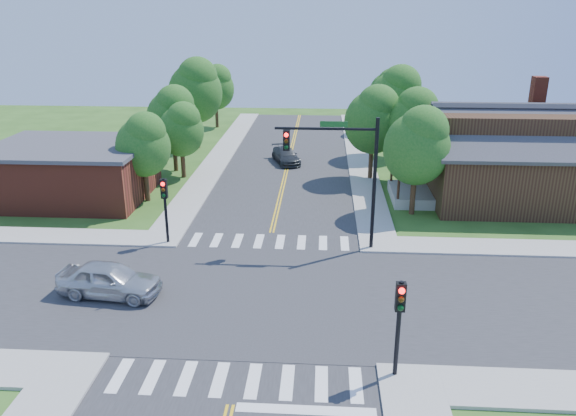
# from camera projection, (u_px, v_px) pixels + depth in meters

# --- Properties ---
(ground) EXTENTS (100.00, 100.00, 0.00)m
(ground) POSITION_uv_depth(u_px,v_px,m) (257.00, 296.00, 25.61)
(ground) COLOR #2B5119
(ground) RESTS_ON ground
(road_ns) EXTENTS (10.00, 90.00, 0.04)m
(road_ns) POSITION_uv_depth(u_px,v_px,m) (257.00, 295.00, 25.60)
(road_ns) COLOR #2D2D30
(road_ns) RESTS_ON ground
(road_ew) EXTENTS (90.00, 10.00, 0.04)m
(road_ew) POSITION_uv_depth(u_px,v_px,m) (257.00, 295.00, 25.60)
(road_ew) COLOR #2D2D30
(road_ew) RESTS_ON ground
(intersection_patch) EXTENTS (10.20, 10.20, 0.06)m
(intersection_patch) POSITION_uv_depth(u_px,v_px,m) (257.00, 296.00, 25.61)
(intersection_patch) COLOR #2D2D30
(intersection_patch) RESTS_ON ground
(sidewalk_ne) EXTENTS (40.00, 40.00, 0.14)m
(sidewalk_ne) POSITION_uv_depth(u_px,v_px,m) (506.00, 193.00, 39.49)
(sidewalk_ne) COLOR #9E9B93
(sidewalk_ne) RESTS_ON ground
(sidewalk_nw) EXTENTS (40.00, 40.00, 0.14)m
(sidewalk_nw) POSITION_uv_depth(u_px,v_px,m) (69.00, 184.00, 41.37)
(sidewalk_nw) COLOR #9E9B93
(sidewalk_nw) RESTS_ON ground
(crosswalk_north) EXTENTS (8.85, 2.00, 0.01)m
(crosswalk_north) POSITION_uv_depth(u_px,v_px,m) (269.00, 241.00, 31.41)
(crosswalk_north) COLOR white
(crosswalk_north) RESTS_ON ground
(crosswalk_south) EXTENTS (8.85, 2.00, 0.01)m
(crosswalk_south) POSITION_uv_depth(u_px,v_px,m) (236.00, 380.00, 19.77)
(crosswalk_south) COLOR white
(crosswalk_south) RESTS_ON ground
(centerline) EXTENTS (0.30, 90.00, 0.01)m
(centerline) POSITION_uv_depth(u_px,v_px,m) (257.00, 295.00, 25.59)
(centerline) COLOR yellow
(centerline) RESTS_ON ground
(stop_bar) EXTENTS (4.60, 0.45, 0.09)m
(stop_bar) POSITION_uv_depth(u_px,v_px,m) (306.00, 411.00, 18.32)
(stop_bar) COLOR white
(stop_bar) RESTS_ON ground
(signal_mast_ne) EXTENTS (5.30, 0.42, 7.20)m
(signal_mast_ne) POSITION_uv_depth(u_px,v_px,m) (343.00, 163.00, 28.97)
(signal_mast_ne) COLOR black
(signal_mast_ne) RESTS_ON ground
(signal_pole_se) EXTENTS (0.34, 0.42, 3.80)m
(signal_pole_se) POSITION_uv_depth(u_px,v_px,m) (400.00, 312.00, 19.09)
(signal_pole_se) COLOR black
(signal_pole_se) RESTS_ON ground
(signal_pole_nw) EXTENTS (0.34, 0.42, 3.80)m
(signal_pole_nw) POSITION_uv_depth(u_px,v_px,m) (165.00, 199.00, 30.27)
(signal_pole_nw) COLOR black
(signal_pole_nw) RESTS_ON ground
(house_ne) EXTENTS (13.05, 8.80, 7.11)m
(house_ne) POSITION_uv_depth(u_px,v_px,m) (509.00, 153.00, 36.94)
(house_ne) COLOR black
(house_ne) RESTS_ON ground
(building_nw) EXTENTS (10.40, 8.40, 3.73)m
(building_nw) POSITION_uv_depth(u_px,v_px,m) (72.00, 171.00, 38.20)
(building_nw) COLOR maroon
(building_nw) RESTS_ON ground
(tree_e_a) EXTENTS (4.09, 3.88, 6.95)m
(tree_e_a) POSITION_uv_depth(u_px,v_px,m) (418.00, 144.00, 34.13)
(tree_e_a) COLOR #382314
(tree_e_a) RESTS_ON ground
(tree_e_b) EXTENTS (4.20, 3.99, 7.14)m
(tree_e_b) POSITION_uv_depth(u_px,v_px,m) (413.00, 121.00, 40.44)
(tree_e_b) COLOR #382314
(tree_e_b) RESTS_ON ground
(tree_e_c) EXTENTS (4.69, 4.45, 7.96)m
(tree_e_c) POSITION_uv_depth(u_px,v_px,m) (397.00, 97.00, 47.33)
(tree_e_c) COLOR #382314
(tree_e_c) RESTS_ON ground
(tree_e_d) EXTENTS (3.92, 3.72, 6.66)m
(tree_e_d) POSITION_uv_depth(u_px,v_px,m) (389.00, 91.00, 56.66)
(tree_e_d) COLOR #382314
(tree_e_d) RESTS_ON ground
(tree_w_a) EXTENTS (3.59, 3.41, 6.11)m
(tree_w_a) POSITION_uv_depth(u_px,v_px,m) (144.00, 143.00, 36.74)
(tree_w_a) COLOR #382314
(tree_w_a) RESTS_ON ground
(tree_w_b) EXTENTS (4.04, 3.84, 6.87)m
(tree_w_b) POSITION_uv_depth(u_px,v_px,m) (173.00, 115.00, 43.51)
(tree_w_b) COLOR #382314
(tree_w_b) RESTS_ON ground
(tree_w_c) EXTENTS (4.89, 4.64, 8.31)m
(tree_w_c) POSITION_uv_depth(u_px,v_px,m) (196.00, 89.00, 50.48)
(tree_w_c) COLOR #382314
(tree_w_c) RESTS_ON ground
(tree_w_d) EXTENTS (3.98, 3.79, 6.77)m
(tree_w_d) POSITION_uv_depth(u_px,v_px,m) (216.00, 86.00, 59.69)
(tree_w_d) COLOR #382314
(tree_w_d) RESTS_ON ground
(tree_house) EXTENTS (4.24, 4.03, 7.21)m
(tree_house) POSITION_uv_depth(u_px,v_px,m) (374.00, 118.00, 41.16)
(tree_house) COLOR #382314
(tree_house) RESTS_ON ground
(tree_bldg) EXTENTS (3.46, 3.28, 5.87)m
(tree_bldg) POSITION_uv_depth(u_px,v_px,m) (182.00, 128.00, 42.03)
(tree_bldg) COLOR #382314
(tree_bldg) RESTS_ON ground
(car_silver) EXTENTS (2.94, 5.10, 1.59)m
(car_silver) POSITION_uv_depth(u_px,v_px,m) (109.00, 280.00, 25.33)
(car_silver) COLOR silver
(car_silver) RESTS_ON ground
(car_dgrey) EXTENTS (4.27, 5.28, 1.23)m
(car_dgrey) POSITION_uv_depth(u_px,v_px,m) (286.00, 156.00, 47.03)
(car_dgrey) COLOR #303335
(car_dgrey) RESTS_ON ground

